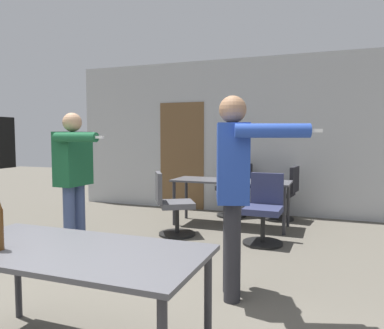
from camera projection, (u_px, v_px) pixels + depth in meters
name	position (u px, v px, depth m)	size (l,w,h in m)	color
back_wall	(237.00, 137.00, 6.89)	(6.56, 0.12, 2.81)	#B2B5B7
conference_table_near	(70.00, 259.00, 2.28)	(1.67, 0.80, 0.72)	#4C4C51
conference_table_far	(231.00, 185.00, 5.83)	(1.82, 0.65, 0.72)	#4C4C51
person_right_polo	(234.00, 178.00, 3.21)	(0.92, 0.66, 1.75)	#28282D
person_near_casual	(74.00, 169.00, 4.47)	(0.77, 0.68, 1.68)	#3D4C75
office_chair_near_pushed	(283.00, 195.00, 6.26)	(0.58, 0.52, 0.91)	black
office_chair_side_rolled	(172.00, 206.00, 5.29)	(0.68, 0.65, 0.90)	black
office_chair_mid_tucked	(264.00, 211.00, 4.92)	(0.52, 0.55, 0.91)	black
office_chair_far_left	(236.00, 191.00, 6.58)	(0.69, 0.67, 0.94)	black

